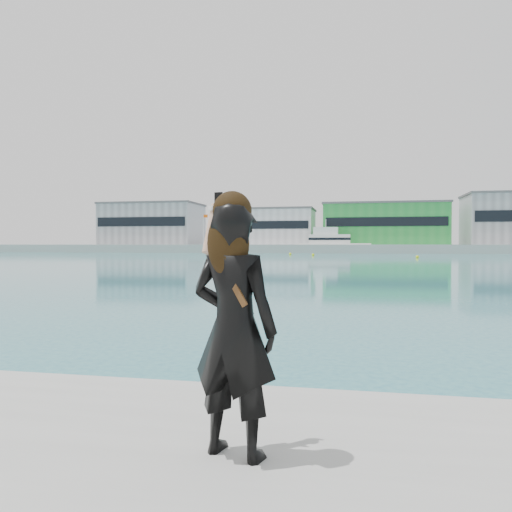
# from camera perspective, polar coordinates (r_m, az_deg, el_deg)

# --- Properties ---
(far_quay) EXTENTS (320.00, 40.00, 2.00)m
(far_quay) POSITION_cam_1_polar(r_m,az_deg,el_deg) (133.58, 10.92, 0.87)
(far_quay) COLOR #9E9E99
(far_quay) RESTS_ON ground
(warehouse_grey_left) EXTENTS (26.52, 16.36, 11.50)m
(warehouse_grey_left) POSITION_cam_1_polar(r_m,az_deg,el_deg) (143.12, -11.72, 3.61)
(warehouse_grey_left) COLOR gray
(warehouse_grey_left) RESTS_ON far_quay
(warehouse_white) EXTENTS (24.48, 15.35, 9.50)m
(warehouse_white) POSITION_cam_1_polar(r_m,az_deg,el_deg) (133.64, 1.43, 3.37)
(warehouse_white) COLOR silver
(warehouse_white) RESTS_ON far_quay
(warehouse_green) EXTENTS (30.60, 16.36, 10.50)m
(warehouse_green) POSITION_cam_1_polar(r_m,az_deg,el_deg) (131.84, 14.41, 3.57)
(warehouse_green) COLOR green
(warehouse_green) RESTS_ON far_quay
(flagpole_left) EXTENTS (1.28, 0.16, 8.00)m
(flagpole_left) POSITION_cam_1_polar(r_m,az_deg,el_deg) (130.61, -6.00, 3.31)
(flagpole_left) COLOR silver
(flagpole_left) RESTS_ON far_quay
(flagpole_right) EXTENTS (1.28, 0.16, 8.00)m
(flagpole_right) POSITION_cam_1_polar(r_m,az_deg,el_deg) (126.41, 20.98, 3.29)
(flagpole_right) COLOR silver
(flagpole_right) RESTS_ON far_quay
(motor_yacht) EXTENTS (17.20, 4.91, 8.01)m
(motor_yacht) POSITION_cam_1_polar(r_m,az_deg,el_deg) (119.41, 8.66, 1.42)
(motor_yacht) COLOR white
(motor_yacht) RESTS_ON ground
(buoy_near) EXTENTS (0.50, 0.50, 0.50)m
(buoy_near) POSITION_cam_1_polar(r_m,az_deg,el_deg) (79.76, 17.95, -0.22)
(buoy_near) COLOR #F6F40C
(buoy_near) RESTS_ON ground
(buoy_far) EXTENTS (0.50, 0.50, 0.50)m
(buoy_far) POSITION_cam_1_polar(r_m,az_deg,el_deg) (99.43, 3.94, 0.15)
(buoy_far) COLOR #F6F40C
(buoy_far) RESTS_ON ground
(buoy_extra) EXTENTS (0.50, 0.50, 0.50)m
(buoy_extra) POSITION_cam_1_polar(r_m,az_deg,el_deg) (91.75, 6.54, 0.04)
(buoy_extra) COLOR #F6F40C
(buoy_extra) RESTS_ON ground
(woman) EXTENTS (0.66, 0.52, 1.68)m
(woman) POSITION_cam_1_polar(r_m,az_deg,el_deg) (3.14, -2.59, -7.44)
(woman) COLOR black
(woman) RESTS_ON near_quay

